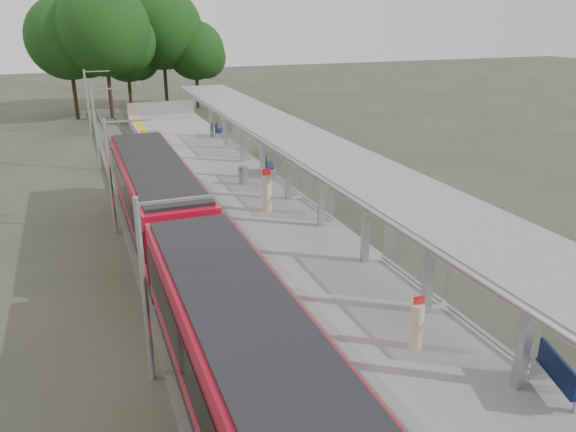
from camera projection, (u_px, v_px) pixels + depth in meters
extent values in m
cube|color=#59544C|center=(152.00, 218.00, 27.88)|extent=(3.00, 70.00, 0.24)
cube|color=gray|center=(239.00, 201.00, 29.26)|extent=(6.00, 50.00, 1.00)
cube|color=gold|center=(190.00, 197.00, 28.23)|extent=(0.60, 50.00, 0.02)
cube|color=#9EA0A5|center=(161.00, 108.00, 50.79)|extent=(6.00, 0.10, 1.20)
cube|color=black|center=(251.00, 425.00, 13.14)|extent=(2.50, 13.50, 0.70)
cube|color=red|center=(249.00, 368.00, 12.60)|extent=(2.65, 13.50, 2.50)
cube|color=black|center=(249.00, 366.00, 12.58)|extent=(2.72, 12.96, 1.20)
cube|color=black|center=(248.00, 317.00, 12.15)|extent=(2.40, 12.82, 0.15)
cube|color=#0B6677|center=(305.00, 361.00, 13.10)|extent=(0.04, 1.30, 2.00)
cube|color=black|center=(159.00, 225.00, 25.52)|extent=(2.50, 13.50, 0.70)
cube|color=red|center=(156.00, 191.00, 24.98)|extent=(2.65, 13.50, 2.50)
cube|color=black|center=(156.00, 190.00, 24.96)|extent=(2.72, 12.96, 1.20)
cube|color=black|center=(153.00, 163.00, 24.53)|extent=(2.40, 12.83, 0.15)
cube|color=#0B6677|center=(186.00, 191.00, 25.48)|extent=(0.04, 1.30, 2.00)
cylinder|color=black|center=(178.00, 273.00, 21.48)|extent=(2.20, 0.70, 0.70)
cube|color=black|center=(187.00, 257.00, 18.87)|extent=(2.30, 0.80, 2.40)
cube|color=#9EA0A5|center=(527.00, 325.00, 13.36)|extent=(0.25, 0.25, 3.50)
cube|color=#9EA0A5|center=(430.00, 260.00, 16.87)|extent=(0.25, 0.25, 3.50)
cube|color=#9EA0A5|center=(366.00, 217.00, 20.38)|extent=(0.25, 0.25, 3.50)
cube|color=#9EA0A5|center=(321.00, 187.00, 23.89)|extent=(0.25, 0.25, 3.50)
cube|color=#9EA0A5|center=(288.00, 165.00, 27.40)|extent=(0.25, 0.25, 3.50)
cube|color=#9EA0A5|center=(262.00, 147.00, 30.92)|extent=(0.25, 0.25, 3.50)
cube|color=#9EA0A5|center=(242.00, 134.00, 34.43)|extent=(0.25, 0.25, 3.50)
cube|color=#9EA0A5|center=(225.00, 122.00, 37.94)|extent=(0.25, 0.25, 3.50)
cube|color=#9EA0A5|center=(211.00, 113.00, 41.45)|extent=(0.25, 0.25, 3.50)
cube|color=gray|center=(296.00, 136.00, 24.89)|extent=(3.20, 38.00, 0.16)
cylinder|color=#9EA0A5|center=(263.00, 141.00, 24.40)|extent=(0.24, 38.00, 0.24)
cube|color=silver|center=(492.00, 302.00, 15.53)|extent=(0.05, 3.70, 2.20)
cube|color=silver|center=(412.00, 249.00, 19.05)|extent=(0.05, 3.70, 2.20)
cube|color=silver|center=(317.00, 185.00, 26.07)|extent=(0.05, 3.70, 2.20)
cube|color=silver|center=(287.00, 165.00, 29.58)|extent=(0.05, 3.70, 2.20)
cube|color=silver|center=(243.00, 135.00, 36.61)|extent=(0.05, 3.70, 2.20)
cube|color=silver|center=(227.00, 125.00, 40.12)|extent=(0.05, 3.70, 2.20)
cylinder|color=#382316|center=(75.00, 93.00, 53.66)|extent=(0.36, 0.36, 5.03)
sphere|color=#144213|center=(68.00, 38.00, 51.94)|extent=(7.64, 7.64, 7.64)
cylinder|color=#382316|center=(110.00, 91.00, 52.67)|extent=(0.36, 0.36, 5.56)
sphere|color=#144213|center=(103.00, 29.00, 50.77)|extent=(8.45, 8.45, 8.45)
cylinder|color=#382316|center=(130.00, 91.00, 58.83)|extent=(0.36, 0.36, 3.95)
sphere|color=#144213|center=(126.00, 52.00, 57.49)|extent=(6.00, 6.00, 6.00)
cylinder|color=#382316|center=(166.00, 83.00, 59.60)|extent=(0.36, 0.36, 5.45)
sphere|color=#144213|center=(162.00, 29.00, 57.74)|extent=(8.28, 8.28, 8.28)
cylinder|color=#382316|center=(197.00, 89.00, 60.33)|extent=(0.36, 0.36, 3.98)
sphere|color=#144213|center=(195.00, 51.00, 58.97)|extent=(6.06, 6.06, 6.06)
cylinder|color=#9EA0A5|center=(145.00, 293.00, 14.98)|extent=(0.16, 0.16, 5.40)
cube|color=#9EA0A5|center=(176.00, 200.00, 14.46)|extent=(2.00, 0.08, 0.08)
cylinder|color=#9EA0A5|center=(110.00, 177.00, 25.52)|extent=(0.16, 0.16, 5.40)
cube|color=#9EA0A5|center=(127.00, 121.00, 25.00)|extent=(2.00, 0.08, 0.08)
cylinder|color=#9EA0A5|center=(96.00, 129.00, 36.05)|extent=(0.16, 0.16, 5.40)
cube|color=#9EA0A5|center=(107.00, 89.00, 35.53)|extent=(2.00, 0.08, 0.08)
cylinder|color=#9EA0A5|center=(88.00, 103.00, 46.59)|extent=(0.16, 0.16, 5.40)
cube|color=#9EA0A5|center=(97.00, 71.00, 46.07)|extent=(2.00, 0.08, 0.08)
cube|color=#0D1B43|center=(562.00, 378.00, 13.45)|extent=(1.01, 1.77, 0.07)
cube|color=#0D1B43|center=(557.00, 368.00, 13.26)|extent=(0.59, 1.64, 0.62)
cube|color=#9EA0A5|center=(539.00, 371.00, 14.14)|extent=(0.45, 0.20, 0.50)
cube|color=#0D1B43|center=(269.00, 165.00, 32.34)|extent=(0.91, 1.64, 0.06)
cube|color=#0D1B43|center=(266.00, 160.00, 32.16)|extent=(0.52, 1.52, 0.57)
cube|color=#9EA0A5|center=(273.00, 172.00, 31.87)|extent=(0.42, 0.18, 0.46)
cube|color=#9EA0A5|center=(266.00, 166.00, 32.97)|extent=(0.42, 0.18, 0.46)
cube|color=#0D1B43|center=(219.00, 130.00, 41.90)|extent=(0.94, 1.59, 0.06)
cube|color=#0D1B43|center=(217.00, 127.00, 41.73)|extent=(0.57, 1.45, 0.56)
cube|color=#9EA0A5|center=(222.00, 135.00, 41.44)|extent=(0.40, 0.19, 0.45)
cube|color=#9EA0A5|center=(218.00, 132.00, 42.51)|extent=(0.40, 0.19, 0.45)
cylinder|color=beige|center=(417.00, 326.00, 15.38)|extent=(0.35, 0.35, 1.33)
cube|color=red|center=(419.00, 300.00, 15.11)|extent=(0.31, 0.08, 0.22)
cylinder|color=beige|center=(267.00, 193.00, 26.00)|extent=(0.46, 0.46, 1.72)
cube|color=red|center=(266.00, 172.00, 25.65)|extent=(0.40, 0.10, 0.29)
cylinder|color=#9EA0A5|center=(243.00, 175.00, 30.19)|extent=(0.59, 0.59, 0.99)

